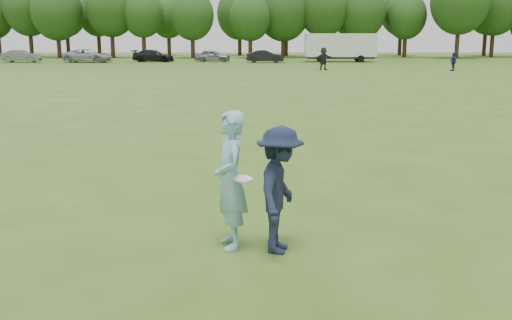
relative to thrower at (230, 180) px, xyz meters
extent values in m
plane|color=#354E16|center=(-0.07, 0.03, -1.00)|extent=(200.00, 200.00, 0.00)
imported|color=#85BACE|center=(0.00, 0.00, 0.00)|extent=(0.64, 0.82, 1.99)
imported|color=#182036|center=(0.70, -0.18, -0.09)|extent=(0.90, 1.28, 1.81)
imported|color=navy|center=(16.45, 43.67, -0.22)|extent=(0.56, 0.97, 1.55)
imported|color=black|center=(5.49, 44.82, -0.01)|extent=(1.92, 1.29, 1.98)
imported|color=slate|center=(-27.01, 59.18, -0.30)|extent=(4.29, 1.62, 1.40)
imported|color=#9E9EA2|center=(-19.59, 59.48, -0.25)|extent=(5.53, 2.89, 1.49)
imported|color=black|center=(-12.47, 60.90, -0.31)|extent=(4.89, 2.37, 1.37)
imported|color=slate|center=(-5.70, 61.09, -0.31)|extent=(4.14, 1.86, 1.38)
imported|color=black|center=(0.35, 59.31, -0.31)|extent=(4.19, 1.52, 1.37)
cylinder|color=white|center=(0.19, -0.21, 0.07)|extent=(0.30, 0.30, 0.07)
cube|color=white|center=(8.91, 61.34, 0.90)|extent=(8.00, 2.50, 2.60)
cube|color=black|center=(8.91, 61.34, -0.50)|extent=(7.60, 2.30, 0.25)
cylinder|color=black|center=(6.71, 60.09, -0.60)|extent=(0.80, 0.25, 0.80)
cylinder|color=black|center=(6.71, 62.59, -0.60)|extent=(0.80, 0.25, 0.80)
cylinder|color=black|center=(11.11, 60.09, -0.60)|extent=(0.80, 0.25, 0.80)
cylinder|color=black|center=(11.11, 62.59, -0.60)|extent=(0.80, 0.25, 0.80)
cube|color=#333333|center=(4.51, 61.34, -0.45)|extent=(1.20, 0.15, 0.12)
cylinder|color=#332114|center=(-32.36, 76.06, 0.92)|extent=(0.56, 0.56, 3.83)
ellipsoid|color=#1E3D14|center=(-32.36, 76.06, 5.71)|extent=(6.75, 6.75, 7.76)
cylinder|color=#332114|center=(-27.46, 73.09, 0.63)|extent=(0.56, 0.56, 3.25)
ellipsoid|color=#1E3D14|center=(-27.46, 73.09, 5.13)|extent=(6.76, 6.76, 7.78)
cylinder|color=#332114|center=(-20.30, 73.50, 0.86)|extent=(0.56, 0.56, 3.71)
ellipsoid|color=#1E3D14|center=(-20.30, 73.50, 5.55)|extent=(6.68, 6.68, 7.68)
cylinder|color=#332114|center=(-15.97, 73.12, 0.73)|extent=(0.56, 0.56, 3.46)
ellipsoid|color=#1E3D14|center=(-15.97, 73.12, 4.79)|extent=(5.49, 5.49, 6.31)
cylinder|color=#332114|center=(-9.39, 72.98, 0.57)|extent=(0.56, 0.56, 3.14)
ellipsoid|color=#1E3D14|center=(-9.39, 72.98, 4.60)|extent=(5.78, 5.78, 6.64)
cylinder|color=#332114|center=(-1.68, 72.72, 0.51)|extent=(0.56, 0.56, 3.01)
ellipsoid|color=#1E3D14|center=(-1.68, 72.72, 4.34)|extent=(5.46, 5.46, 6.28)
cylinder|color=#332114|center=(2.75, 75.10, 0.62)|extent=(0.56, 0.56, 3.23)
ellipsoid|color=#1E3D14|center=(2.75, 75.10, 5.33)|extent=(7.29, 7.29, 8.38)
cylinder|color=#332114|center=(8.17, 75.00, 0.89)|extent=(0.56, 0.56, 3.77)
ellipsoid|color=#1E3D14|center=(8.17, 75.00, 5.73)|extent=(6.95, 6.95, 8.00)
cylinder|color=#332114|center=(13.31, 75.59, 0.67)|extent=(0.56, 0.56, 3.33)
ellipsoid|color=#1E3D14|center=(13.31, 75.59, 5.18)|extent=(6.71, 6.71, 7.71)
cylinder|color=#332114|center=(19.51, 75.84, 0.61)|extent=(0.56, 0.56, 3.22)
ellipsoid|color=#1E3D14|center=(19.51, 75.84, 4.57)|extent=(5.54, 5.54, 6.37)
cylinder|color=#332114|center=(25.76, 72.90, 1.08)|extent=(0.56, 0.56, 4.15)
ellipsoid|color=#1E3D14|center=(25.76, 72.90, 6.38)|extent=(7.59, 7.59, 8.73)
cylinder|color=#332114|center=(31.66, 76.42, 0.98)|extent=(0.56, 0.56, 3.95)
ellipsoid|color=#1E3D14|center=(31.66, 76.42, 5.99)|extent=(7.16, 7.16, 8.24)
cylinder|color=#332114|center=(-29.79, 83.96, 0.81)|extent=(0.56, 0.56, 3.62)
ellipsoid|color=#1E3D14|center=(-29.79, 83.96, 5.09)|extent=(5.80, 5.80, 6.67)
cylinder|color=#332114|center=(-24.31, 81.41, 0.81)|extent=(0.56, 0.56, 3.61)
ellipsoid|color=#1E3D14|center=(-24.31, 81.41, 4.98)|extent=(5.58, 5.58, 6.42)
cylinder|color=#332114|center=(-14.01, 81.95, 0.65)|extent=(0.56, 0.56, 3.29)
ellipsoid|color=#1E3D14|center=(-14.01, 81.95, 4.55)|extent=(5.30, 5.30, 6.09)
cylinder|color=#332114|center=(-3.57, 83.42, 0.64)|extent=(0.56, 0.56, 3.28)
ellipsoid|color=#1E3D14|center=(-3.57, 83.42, 5.17)|extent=(6.78, 6.78, 7.79)
cylinder|color=#332114|center=(3.38, 81.88, 0.56)|extent=(0.56, 0.56, 3.11)
ellipsoid|color=#1E3D14|center=(3.38, 81.88, 4.39)|extent=(5.34, 5.34, 6.14)
cylinder|color=#332114|center=(12.81, 83.29, 0.75)|extent=(0.56, 0.56, 3.50)
ellipsoid|color=#1E3D14|center=(12.81, 83.29, 4.55)|extent=(4.82, 4.82, 5.54)
cylinder|color=#332114|center=(20.59, 83.88, 0.90)|extent=(0.56, 0.56, 3.80)
ellipsoid|color=#1E3D14|center=(20.59, 83.88, 5.50)|extent=(6.34, 6.34, 7.29)
cylinder|color=#332114|center=(32.65, 82.14, 0.92)|extent=(0.56, 0.56, 3.84)
ellipsoid|color=#1E3D14|center=(32.65, 82.14, 5.01)|extent=(5.09, 5.09, 5.86)
camera|label=1|loc=(0.51, -8.30, 2.03)|focal=42.00mm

